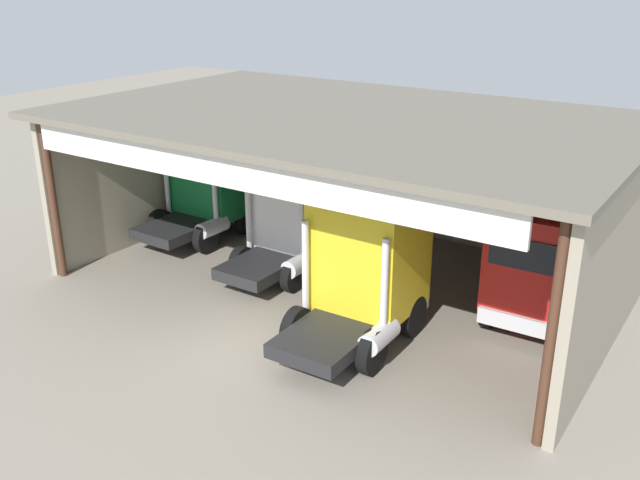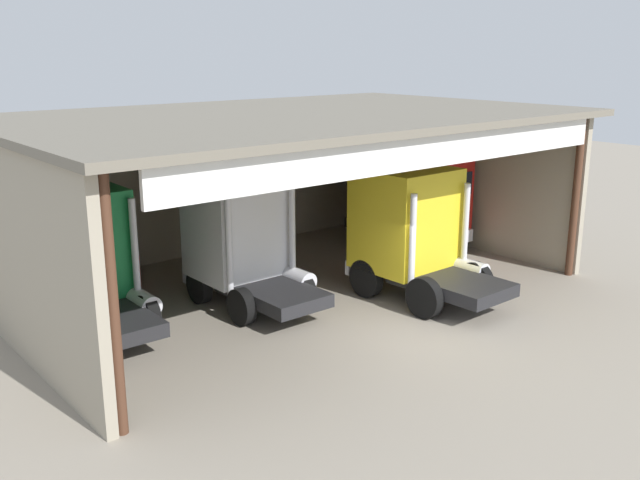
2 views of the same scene
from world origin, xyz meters
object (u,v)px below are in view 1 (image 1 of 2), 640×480
truck_white_center_left_bay (295,215)px  oil_drum (298,210)px  truck_yellow_center_right_bay (365,268)px  truck_green_center_bay (210,184)px  truck_red_right_bay (543,267)px  tool_cart (302,213)px

truck_white_center_left_bay → oil_drum: 4.87m
oil_drum → truck_yellow_center_right_bay: bearing=-43.8°
truck_green_center_bay → truck_yellow_center_right_bay: truck_yellow_center_right_bay is taller
truck_green_center_bay → truck_red_right_bay: bearing=-1.4°
truck_green_center_bay → truck_white_center_left_bay: (4.41, -0.90, -0.08)m
truck_white_center_left_bay → tool_cart: size_ratio=4.57×
truck_yellow_center_right_bay → truck_red_right_bay: size_ratio=1.07×
oil_drum → tool_cart: size_ratio=0.86×
tool_cart → truck_white_center_left_bay: bearing=-57.9°
truck_white_center_left_bay → truck_yellow_center_right_bay: truck_yellow_center_right_bay is taller
truck_yellow_center_right_bay → oil_drum: (-6.78, 6.50, -1.55)m
oil_drum → tool_cart: bearing=-42.4°
truck_white_center_left_bay → tool_cart: bearing=122.2°
truck_white_center_left_bay → truck_red_right_bay: (7.86, 0.41, -0.05)m
truck_white_center_left_bay → truck_red_right_bay: bearing=3.1°
truck_green_center_bay → oil_drum: bearing=59.6°
truck_yellow_center_right_bay → truck_red_right_bay: truck_yellow_center_right_bay is taller
truck_white_center_left_bay → tool_cart: truck_white_center_left_bay is taller
truck_green_center_bay → truck_white_center_left_bay: truck_green_center_bay is taller
truck_green_center_bay → truck_yellow_center_right_bay: 9.28m
truck_white_center_left_bay → truck_red_right_bay: size_ratio=1.04×
truck_green_center_bay → truck_yellow_center_right_bay: size_ratio=0.97×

